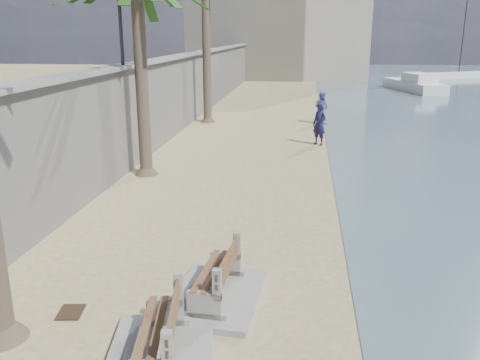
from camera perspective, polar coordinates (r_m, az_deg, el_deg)
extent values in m
cube|color=gray|center=(25.73, -6.83, 9.62)|extent=(0.45, 70.00, 3.50)
cube|color=gray|center=(25.59, -6.97, 13.63)|extent=(0.80, 70.00, 0.12)
cube|color=#B7AA93|center=(56.93, 4.46, 18.55)|extent=(18.00, 12.00, 14.00)
cube|color=gray|center=(7.99, -8.98, -19.17)|extent=(1.85, 2.44, 0.12)
cube|color=gray|center=(9.45, -2.68, -12.96)|extent=(1.65, 2.30, 0.12)
cylinder|color=brown|center=(17.06, -11.01, 11.34)|extent=(0.42, 0.42, 6.59)
cylinder|color=brown|center=(27.27, -3.80, 15.64)|extent=(0.44, 0.44, 8.79)
imported|color=#18153B|center=(22.02, 8.92, 6.53)|extent=(0.89, 0.86, 2.05)
imported|color=#5066A6|center=(27.43, 9.14, 8.20)|extent=(1.13, 1.08, 1.85)
cube|color=silver|center=(59.46, 23.32, 10.69)|extent=(7.03, 4.98, 0.70)
cylinder|color=#2D2D33|center=(59.30, 23.93, 15.97)|extent=(0.12, 0.12, 10.50)
cube|color=#382616|center=(9.53, -18.48, -13.89)|extent=(0.47, 0.56, 0.03)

